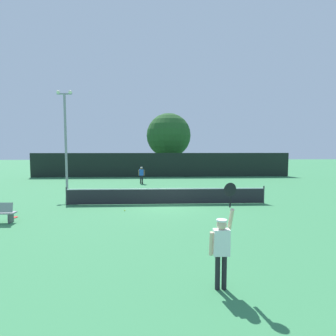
% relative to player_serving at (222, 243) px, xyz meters
% --- Properties ---
extents(ground_plane, '(120.00, 120.00, 0.00)m').
position_rel_player_serving_xyz_m(ground_plane, '(-0.94, 9.51, -1.12)').
color(ground_plane, '#387F4C').
extents(tennis_net, '(11.87, 0.08, 1.07)m').
position_rel_player_serving_xyz_m(tennis_net, '(-0.94, 9.51, -0.61)').
color(tennis_net, '#232328').
rests_on(tennis_net, ground).
extents(perimeter_fence, '(29.90, 0.12, 2.78)m').
position_rel_player_serving_xyz_m(perimeter_fence, '(-0.94, 24.39, 0.27)').
color(perimeter_fence, black).
rests_on(perimeter_fence, ground).
extents(player_serving, '(0.67, 0.40, 2.54)m').
position_rel_player_serving_xyz_m(player_serving, '(0.00, 0.00, 0.00)').
color(player_serving, white).
rests_on(player_serving, ground).
extents(player_receiving, '(0.57, 0.23, 1.57)m').
position_rel_player_serving_xyz_m(player_receiving, '(-2.97, 18.63, -0.17)').
color(player_receiving, blue).
rests_on(player_receiving, ground).
extents(tennis_ball, '(0.07, 0.07, 0.07)m').
position_rel_player_serving_xyz_m(tennis_ball, '(-3.25, 7.91, -1.09)').
color(tennis_ball, '#CCE033').
rests_on(tennis_ball, ground).
extents(spare_racket, '(0.28, 0.52, 0.04)m').
position_rel_player_serving_xyz_m(spare_racket, '(-8.42, 6.76, -1.10)').
color(spare_racket, black).
rests_on(spare_racket, ground).
extents(light_pole, '(1.18, 0.28, 7.74)m').
position_rel_player_serving_xyz_m(light_pole, '(-8.54, 14.67, 3.30)').
color(light_pole, gray).
rests_on(light_pole, ground).
extents(large_tree, '(5.99, 5.99, 8.04)m').
position_rel_player_serving_xyz_m(large_tree, '(0.10, 29.86, 3.91)').
color(large_tree, brown).
rests_on(large_tree, ground).
extents(parked_car_near, '(2.32, 4.37, 1.69)m').
position_rel_player_serving_xyz_m(parked_car_near, '(-8.88, 30.33, -0.35)').
color(parked_car_near, navy).
rests_on(parked_car_near, ground).
extents(parked_car_mid, '(2.47, 4.42, 1.69)m').
position_rel_player_serving_xyz_m(parked_car_mid, '(-3.60, 31.00, -0.35)').
color(parked_car_mid, red).
rests_on(parked_car_mid, ground).
extents(parked_car_far, '(2.16, 4.31, 1.69)m').
position_rel_player_serving_xyz_m(parked_car_far, '(0.87, 29.76, -0.35)').
color(parked_car_far, white).
rests_on(parked_car_far, ground).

